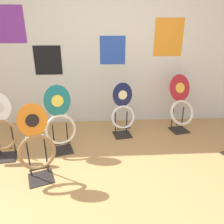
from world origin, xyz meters
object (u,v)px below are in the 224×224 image
Objects in this scene: toilet_seat_display_white_plain at (1,130)px; toilet_seat_display_navy_moon at (123,112)px; toilet_seat_display_orange_sun at (36,146)px; toilet_seat_display_crimson_swirl at (181,107)px; toilet_seat_display_teal_sax at (60,121)px.

toilet_seat_display_navy_moon is at bearing 18.39° from toilet_seat_display_white_plain.
toilet_seat_display_orange_sun is (-1.08, -1.04, 0.03)m from toilet_seat_display_navy_moon.
toilet_seat_display_crimson_swirl is 1.06× the size of toilet_seat_display_white_plain.
toilet_seat_display_white_plain is at bearing 139.83° from toilet_seat_display_orange_sun.
toilet_seat_display_navy_moon is 1.00m from toilet_seat_display_crimson_swirl.
toilet_seat_display_teal_sax is 0.75m from toilet_seat_display_white_plain.
toilet_seat_display_crimson_swirl reaches higher than toilet_seat_display_navy_moon.
toilet_seat_display_navy_moon is 1.01m from toilet_seat_display_teal_sax.
toilet_seat_display_white_plain is (-0.74, -0.13, -0.04)m from toilet_seat_display_teal_sax.
toilet_seat_display_teal_sax reaches higher than toilet_seat_display_navy_moon.
toilet_seat_display_white_plain is (-0.58, 0.49, -0.02)m from toilet_seat_display_orange_sun.
toilet_seat_display_navy_moon is 1.50m from toilet_seat_display_orange_sun.
toilet_seat_display_orange_sun is at bearing -150.44° from toilet_seat_display_crimson_swirl.
toilet_seat_display_orange_sun is 0.76m from toilet_seat_display_white_plain.
toilet_seat_display_teal_sax is (0.16, 0.62, 0.02)m from toilet_seat_display_orange_sun.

